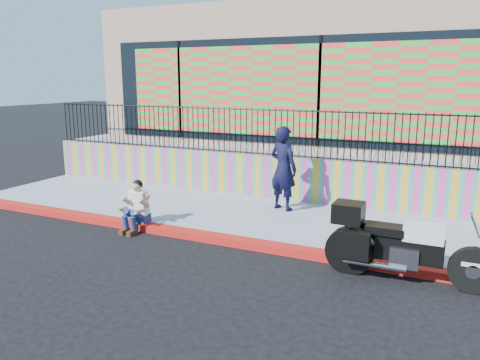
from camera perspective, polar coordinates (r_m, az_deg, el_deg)
The scene contains 10 objects.
ground at distance 9.06m, azimuth 1.86°, elevation -8.32°, with size 90.00×90.00×0.00m, color black.
red_curb at distance 9.04m, azimuth 1.86°, elevation -7.87°, with size 16.00×0.30×0.15m, color red.
sidewalk at distance 10.49m, azimuth 5.44°, elevation -5.02°, with size 16.00×3.00×0.15m, color gray.
mural_wall at distance 11.81m, azimuth 8.12°, elevation 0.00°, with size 16.00×0.20×1.10m, color #EA3D96.
metal_fence at distance 11.62m, azimuth 8.29°, elevation 5.55°, with size 15.80×0.04×1.20m, color black, non-canonical shape.
elevated_platform at distance 16.69m, azimuth 13.29°, elevation 3.13°, with size 16.00×10.00×1.25m, color gray.
storefront_building at distance 16.28m, azimuth 13.58°, elevation 12.17°, with size 14.00×8.06×4.00m.
police_motorcycle at distance 7.89m, azimuth 19.63°, elevation -7.07°, with size 2.57×0.85×1.60m.
police_officer at distance 10.93m, azimuth 5.30°, elevation 1.43°, with size 0.72×0.47×1.98m, color black.
seated_man at distance 10.16m, azimuth -12.71°, elevation -3.66°, with size 0.54×0.71×1.06m.
Camera 1 is at (3.33, -7.80, 3.19)m, focal length 35.00 mm.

